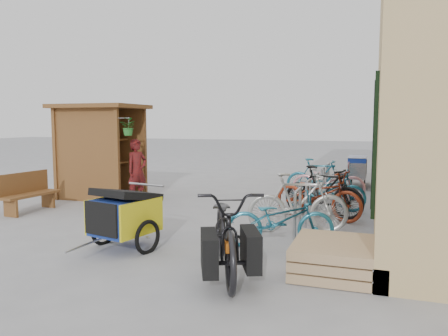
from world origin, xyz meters
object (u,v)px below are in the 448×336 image
(bike_7, at_px, (319,178))
(bike_5, at_px, (322,187))
(person_kiosk, at_px, (137,171))
(pallet_stack, at_px, (333,257))
(cargo_bike, at_px, (227,231))
(bike_3, at_px, (323,192))
(bike_1, at_px, (298,203))
(bike_2, at_px, (318,195))
(bike_4, at_px, (325,190))
(kiosk, at_px, (97,138))
(shopping_carts, at_px, (358,168))
(bike_6, at_px, (328,181))
(child_trailer, at_px, (124,214))
(bench, at_px, (27,192))
(bike_0, at_px, (280,220))

(bike_7, bearing_deg, bike_5, -176.04)
(bike_5, bearing_deg, person_kiosk, 89.81)
(pallet_stack, bearing_deg, cargo_bike, -159.58)
(bike_3, bearing_deg, person_kiosk, 106.15)
(bike_1, xyz_separation_m, bike_7, (-0.11, 3.94, -0.03))
(bike_2, distance_m, bike_4, 0.92)
(kiosk, xyz_separation_m, bike_7, (5.38, 2.00, -1.05))
(bike_1, xyz_separation_m, bike_3, (0.27, 1.48, -0.01))
(shopping_carts, distance_m, person_kiosk, 6.74)
(bike_6, bearing_deg, kiosk, 104.81)
(bike_1, bearing_deg, bike_2, -25.46)
(pallet_stack, xyz_separation_m, bike_1, (-0.78, 1.93, 0.33))
(child_trailer, bearing_deg, person_kiosk, 130.50)
(bike_4, relative_size, bike_7, 1.05)
(bench, distance_m, bike_7, 7.06)
(shopping_carts, bearing_deg, bike_6, -103.56)
(cargo_bike, bearing_deg, bike_2, 55.07)
(cargo_bike, relative_size, bike_6, 1.27)
(pallet_stack, xyz_separation_m, bike_3, (-0.51, 3.40, 0.32))
(kiosk, height_order, bike_1, kiosk)
(person_kiosk, relative_size, bike_5, 1.05)
(bench, bearing_deg, shopping_carts, 48.02)
(bike_2, bearing_deg, bench, 122.11)
(bike_0, bearing_deg, shopping_carts, -25.59)
(bike_1, bearing_deg, person_kiosk, 51.13)
(bike_0, bearing_deg, bike_7, -18.55)
(bike_0, distance_m, bike_6, 4.67)
(cargo_bike, relative_size, bike_5, 1.57)
(bike_1, xyz_separation_m, bike_6, (0.16, 3.66, -0.06))
(child_trailer, bearing_deg, bike_4, 70.13)
(child_trailer, bearing_deg, bench, 166.70)
(bike_0, bearing_deg, cargo_bike, 145.50)
(bike_0, bearing_deg, bike_3, -27.35)
(cargo_bike, distance_m, person_kiosk, 5.54)
(cargo_bike, height_order, bike_1, cargo_bike)
(child_trailer, relative_size, cargo_bike, 0.75)
(shopping_carts, relative_size, bike_6, 0.99)
(cargo_bike, bearing_deg, shopping_carts, 57.48)
(pallet_stack, relative_size, bike_0, 0.71)
(bike_5, bearing_deg, pallet_stack, 176.02)
(bench, height_order, child_trailer, child_trailer)
(person_kiosk, xyz_separation_m, bike_0, (4.11, -2.71, -0.33))
(pallet_stack, distance_m, bike_2, 3.26)
(child_trailer, height_order, bike_6, child_trailer)
(bike_2, relative_size, bike_4, 1.07)
(bike_1, distance_m, bike_2, 1.28)
(bike_6, height_order, bike_7, bike_7)
(kiosk, distance_m, bike_2, 5.83)
(bike_6, bearing_deg, bike_7, 42.45)
(shopping_carts, bearing_deg, person_kiosk, -137.96)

